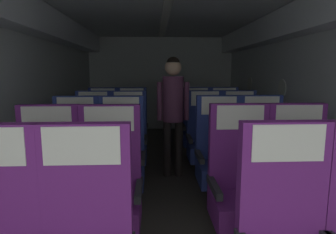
{
  "coord_description": "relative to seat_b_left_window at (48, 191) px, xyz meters",
  "views": [
    {
      "loc": [
        -0.17,
        0.18,
        1.43
      ],
      "look_at": [
        0.01,
        3.91,
        0.83
      ],
      "focal_mm": 30.69,
      "sensor_mm": 36.0,
      "label": 1
    }
  ],
  "objects": [
    {
      "name": "ground",
      "position": [
        1.03,
        1.26,
        -0.49
      ],
      "size": [
        3.76,
        7.71,
        0.02
      ],
      "primitive_type": "cube",
      "color": "#3D3833"
    },
    {
      "name": "fuselage_shell",
      "position": [
        1.03,
        1.56,
        1.17
      ],
      "size": [
        3.64,
        7.36,
        2.31
      ],
      "color": "silver",
      "rests_on": "ground"
    },
    {
      "name": "seat_b_left_window",
      "position": [
        0.0,
        0.0,
        0.0
      ],
      "size": [
        0.52,
        0.48,
        1.16
      ],
      "color": "#38383D",
      "rests_on": "ground"
    },
    {
      "name": "seat_b_left_aisle",
      "position": [
        0.5,
        -0.03,
        0.0
      ],
      "size": [
        0.52,
        0.48,
        1.16
      ],
      "color": "#38383D",
      "rests_on": "ground"
    },
    {
      "name": "seat_b_right_aisle",
      "position": [
        2.06,
        -0.0,
        0.0
      ],
      "size": [
        0.52,
        0.48,
        1.16
      ],
      "color": "#38383D",
      "rests_on": "ground"
    },
    {
      "name": "seat_b_right_window",
      "position": [
        1.57,
        -0.0,
        0.0
      ],
      "size": [
        0.52,
        0.48,
        1.16
      ],
      "color": "#38383D",
      "rests_on": "ground"
    },
    {
      "name": "seat_c_left_window",
      "position": [
        0.0,
        0.84,
        0.0
      ],
      "size": [
        0.52,
        0.48,
        1.16
      ],
      "color": "#38383D",
      "rests_on": "ground"
    },
    {
      "name": "seat_c_left_aisle",
      "position": [
        0.5,
        0.83,
        0.0
      ],
      "size": [
        0.52,
        0.48,
        1.16
      ],
      "color": "#38383D",
      "rests_on": "ground"
    },
    {
      "name": "seat_c_right_aisle",
      "position": [
        2.07,
        0.84,
        0.0
      ],
      "size": [
        0.52,
        0.48,
        1.16
      ],
      "color": "#38383D",
      "rests_on": "ground"
    },
    {
      "name": "seat_c_right_window",
      "position": [
        1.58,
        0.84,
        0.0
      ],
      "size": [
        0.52,
        0.48,
        1.16
      ],
      "color": "#38383D",
      "rests_on": "ground"
    },
    {
      "name": "seat_d_left_window",
      "position": [
        0.01,
        1.69,
        0.0
      ],
      "size": [
        0.52,
        0.48,
        1.16
      ],
      "color": "#38383D",
      "rests_on": "ground"
    },
    {
      "name": "seat_d_left_aisle",
      "position": [
        0.5,
        1.68,
        0.0
      ],
      "size": [
        0.52,
        0.48,
        1.16
      ],
      "color": "#38383D",
      "rests_on": "ground"
    },
    {
      "name": "seat_d_right_aisle",
      "position": [
        2.06,
        1.68,
        0.0
      ],
      "size": [
        0.52,
        0.48,
        1.16
      ],
      "color": "#38383D",
      "rests_on": "ground"
    },
    {
      "name": "seat_d_right_window",
      "position": [
        1.57,
        1.69,
        0.0
      ],
      "size": [
        0.52,
        0.48,
        1.16
      ],
      "color": "#38383D",
      "rests_on": "ground"
    },
    {
      "name": "seat_e_left_window",
      "position": [
        0.0,
        2.53,
        0.0
      ],
      "size": [
        0.52,
        0.48,
        1.16
      ],
      "color": "#38383D",
      "rests_on": "ground"
    },
    {
      "name": "seat_e_left_aisle",
      "position": [
        0.49,
        2.52,
        0.0
      ],
      "size": [
        0.52,
        0.48,
        1.16
      ],
      "color": "#38383D",
      "rests_on": "ground"
    },
    {
      "name": "seat_e_right_aisle",
      "position": [
        2.06,
        2.54,
        0.0
      ],
      "size": [
        0.52,
        0.48,
        1.16
      ],
      "color": "#38383D",
      "rests_on": "ground"
    },
    {
      "name": "seat_e_right_window",
      "position": [
        1.57,
        2.54,
        0.0
      ],
      "size": [
        0.52,
        0.48,
        1.16
      ],
      "color": "#38383D",
      "rests_on": "ground"
    },
    {
      "name": "flight_attendant",
      "position": [
        1.11,
        1.59,
        0.52
      ],
      "size": [
        0.43,
        0.28,
        1.62
      ],
      "rotation": [
        0.0,
        0.0,
        2.95
      ],
      "color": "black",
      "rests_on": "ground"
    }
  ]
}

